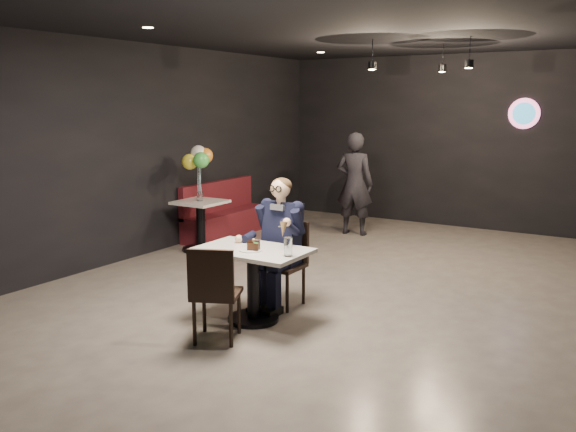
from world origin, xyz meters
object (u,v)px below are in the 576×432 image
Objects in this scene: booth_bench at (226,209)px; passerby at (355,184)px; side_table at (201,223)px; chair_far at (282,264)px; chair_near at (217,292)px; main_table at (253,285)px; sundae_glass at (288,247)px; seated_man at (282,241)px; balloon_vase at (200,196)px.

passerby reaches higher than booth_bench.
booth_bench is 2.20× the size of side_table.
chair_far and chair_near have the same top height.
sundae_glass is at bearing -7.99° from main_table.
chair_near is 0.51× the size of booth_bench.
chair_far reaches higher than main_table.
chair_far is at bearing 0.00° from seated_man.
sundae_glass is at bearing -36.70° from side_table.
sundae_glass reaches higher than balloon_vase.
passerby is (1.74, 1.24, 0.40)m from booth_bench.
booth_bench is (-3.13, 3.11, -0.39)m from sundae_glass.
passerby is at bearing 57.15° from side_table.
balloon_vase is at bearing -73.30° from booth_bench.
balloon_vase is (-2.37, 2.63, 0.36)m from chair_near.
chair_far is 6.75× the size of balloon_vase.
seated_man is 0.77m from sundae_glass.
booth_bench is at bearing 136.98° from chair_far.
balloon_vase is at bearing 147.80° from seated_man.
chair_near is 0.54× the size of passerby.
sundae_glass reaches higher than chair_near.
balloon_vase is at bearing 0.00° from side_table.
sundae_glass reaches higher than side_table.
booth_bench is 13.20× the size of balloon_vase.
sundae_glass is 4.43m from booth_bench.
side_table is (-2.37, 2.04, 0.03)m from main_table.
side_table is (-2.37, 1.49, -0.05)m from chair_far.
seated_man is (0.00, 1.13, 0.26)m from chair_near.
main_table is at bearing -90.00° from chair_far.
sundae_glass is 3.53m from balloon_vase.
sundae_glass reaches higher than chair_far.
chair_near is at bearing -47.92° from side_table.
seated_man is at bearing 90.00° from main_table.
chair_far is at bearing 126.58° from sundae_glass.
seated_man is 0.84× the size of passerby.
chair_near is (0.00, -0.58, 0.09)m from main_table.
seated_man is at bearing -32.20° from side_table.
balloon_vase is (-2.37, 2.04, 0.44)m from main_table.
main_table is at bearing 94.49° from passerby.
booth_bench is 1.11m from balloon_vase.
booth_bench is at bearing 27.59° from passerby.
chair_far is 1.00× the size of chair_near.
main_table is 0.65m from seated_man.
seated_man is at bearing 126.58° from sundae_glass.
seated_man is 3.66m from booth_bench.
side_table is 0.48× the size of passerby.
chair_near is 0.64× the size of seated_man.
chair_near is at bearing -90.00° from seated_man.
chair_near is (0.00, -1.13, 0.00)m from chair_far.
booth_bench reaches higher than side_table.
balloon_vase is (-2.37, 1.49, 0.10)m from seated_man.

